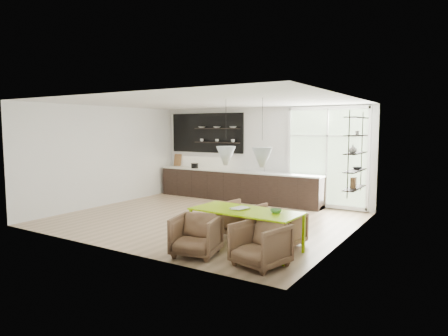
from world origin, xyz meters
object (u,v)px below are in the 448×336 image
armchair_front_left (196,236)px  wire_stool (193,231)px  dining_table (246,213)px  armchair_back_right (285,229)px  armchair_back_left (242,219)px  armchair_front_right (260,245)px

armchair_front_left → wire_stool: 0.54m
dining_table → armchair_front_left: (-0.58, -0.78, -0.33)m
armchair_back_right → armchair_back_left: bearing=-0.0°
armchair_front_right → wire_stool: (-1.59, 0.29, -0.06)m
armchair_front_right → wire_stool: bearing=-176.3°
armchair_front_left → armchair_back_right: bearing=38.6°
dining_table → wire_stool: dining_table is taller
armchair_front_left → dining_table: bearing=39.3°
dining_table → armchair_front_left: bearing=-124.3°
wire_stool → armchair_back_left: bearing=69.7°
armchair_back_left → armchair_back_right: bearing=-178.2°
armchair_back_right → dining_table: bearing=59.2°
armchair_back_left → armchair_back_right: 1.03m
dining_table → armchair_front_right: dining_table is taller
armchair_back_right → wire_stool: armchair_back_right is taller
armchair_back_left → armchair_front_right: bearing=137.7°
dining_table → armchair_front_left: dining_table is taller
armchair_front_right → armchair_front_left: bearing=-160.9°
armchair_back_right → armchair_front_right: bearing=103.3°
armchair_back_left → wire_stool: armchair_back_left is taller
armchair_back_left → armchair_front_left: size_ratio=1.01×
dining_table → wire_stool: bearing=-155.8°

